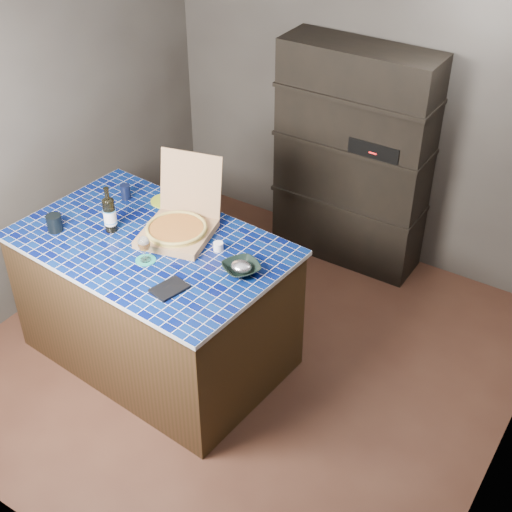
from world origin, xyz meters
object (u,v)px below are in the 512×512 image
Objects in this scene: wine_glass at (144,244)px; bowl at (241,268)px; dvd_case at (169,289)px; pizza_box at (178,226)px; mead_bottle at (110,214)px; kitchen_island at (156,300)px.

wine_glass is 0.79× the size of bowl.
dvd_case is at bearing -124.70° from bowl.
pizza_box is at bearing 90.70° from wine_glass.
pizza_box reaches higher than mead_bottle.
wine_glass is at bearing 167.02° from dvd_case.
pizza_box is 1.89× the size of mead_bottle.
pizza_box is 0.58m from dvd_case.
kitchen_island is 8.42× the size of bowl.
dvd_case is 0.94× the size of bowl.
mead_bottle is at bearing -175.21° from bowl.
kitchen_island is at bearing 4.74° from mead_bottle.
kitchen_island is 0.63m from wine_glass.
dvd_case is (0.30, -0.15, -0.11)m from wine_glass.
wine_glass reaches higher than bowl.
mead_bottle is 1.86× the size of wine_glass.
wine_glass is at bearing -158.34° from bowl.
bowl is at bearing 68.38° from dvd_case.
dvd_case is (0.31, -0.48, -0.06)m from pizza_box.
bowl reaches higher than dvd_case.
dvd_case is at bearing -26.06° from wine_glass.
pizza_box is at bearing 168.52° from bowl.
pizza_box is 3.52× the size of wine_glass.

